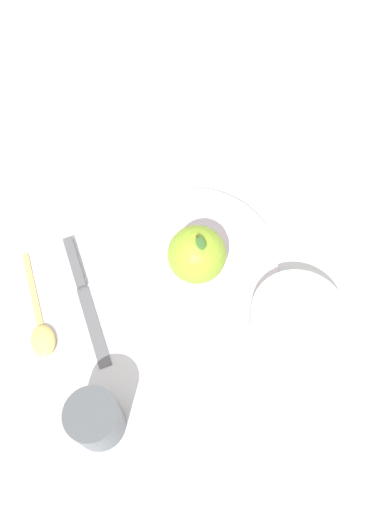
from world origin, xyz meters
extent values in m
plane|color=silver|center=(0.00, 0.00, 0.00)|extent=(2.40, 2.40, 0.00)
cylinder|color=silver|center=(0.01, 0.03, 0.01)|extent=(0.25, 0.25, 0.01)
torus|color=silver|center=(0.01, 0.03, 0.01)|extent=(0.25, 0.25, 0.01)
sphere|color=#8CB22D|center=(0.03, 0.03, 0.06)|extent=(0.08, 0.08, 0.08)
cylinder|color=#4C3319|center=(0.03, 0.03, 0.10)|extent=(0.00, 0.00, 0.01)
ellipsoid|color=#386628|center=(0.04, 0.03, 0.11)|extent=(0.03, 0.02, 0.00)
cylinder|color=#B2C6B2|center=(0.17, 0.12, 0.02)|extent=(0.13, 0.13, 0.04)
torus|color=#B2C6B2|center=(0.17, 0.12, 0.04)|extent=(0.13, 0.13, 0.01)
cylinder|color=#8E9F8E|center=(0.17, 0.12, 0.04)|extent=(0.10, 0.10, 0.01)
cylinder|color=#4C5156|center=(0.18, -0.17, 0.04)|extent=(0.07, 0.07, 0.08)
torus|color=#4C5156|center=(0.18, -0.17, 0.07)|extent=(0.07, 0.07, 0.01)
cylinder|color=#35393C|center=(0.18, -0.17, 0.07)|extent=(0.05, 0.05, 0.01)
cube|color=#59595E|center=(0.05, -0.14, 0.00)|extent=(0.13, 0.03, 0.00)
cube|color=#59595E|center=(-0.06, -0.13, 0.01)|extent=(0.09, 0.02, 0.01)
ellipsoid|color=#D8B766|center=(0.04, -0.21, 0.01)|extent=(0.05, 0.04, 0.01)
cube|color=#D8B766|center=(-0.05, -0.20, 0.00)|extent=(0.12, 0.02, 0.01)
camera|label=1|loc=(0.33, -0.11, 0.67)|focal=35.27mm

